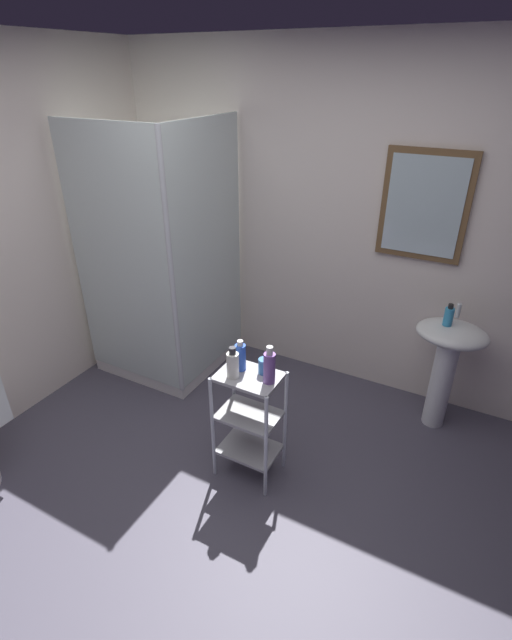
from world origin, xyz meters
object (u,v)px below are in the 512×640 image
at_px(pedestal_sink, 447,355).
at_px(shampoo_bottle_blue, 240,357).
at_px(hand_soap_bottle, 449,316).
at_px(lotion_bottle_white, 233,364).
at_px(storage_cart, 249,417).
at_px(rinse_cup, 264,366).
at_px(conditioner_bottle_purple, 269,367).
at_px(shower_stall, 169,318).

relative_size(pedestal_sink, shampoo_bottle_blue, 4.22).
height_order(hand_soap_bottle, lotion_bottle_white, hand_soap_bottle).
distance_m(storage_cart, shampoo_bottle_blue, 0.40).
height_order(hand_soap_bottle, rinse_cup, hand_soap_bottle).
relative_size(conditioner_bottle_purple, rinse_cup, 2.48).
height_order(pedestal_sink, conditioner_bottle_purple, conditioner_bottle_purple).
bearing_deg(pedestal_sink, rinse_cup, -132.46).
bearing_deg(pedestal_sink, lotion_bottle_white, -133.28).
height_order(pedestal_sink, lotion_bottle_white, lotion_bottle_white).
bearing_deg(lotion_bottle_white, conditioner_bottle_purple, 14.88).
bearing_deg(hand_soap_bottle, rinse_cup, -131.70).
bearing_deg(rinse_cup, hand_soap_bottle, 48.30).
bearing_deg(hand_soap_bottle, conditioner_bottle_purple, -127.63).
distance_m(hand_soap_bottle, conditioner_bottle_purple, 1.28).
bearing_deg(lotion_bottle_white, hand_soap_bottle, 47.35).
bearing_deg(hand_soap_bottle, shampoo_bottle_blue, -135.07).
xyz_separation_m(pedestal_sink, lotion_bottle_white, (-1.03, -1.09, 0.24)).
xyz_separation_m(storage_cart, conditioner_bottle_purple, (0.13, 0.00, 0.40)).
height_order(conditioner_bottle_purple, shampoo_bottle_blue, conditioner_bottle_purple).
height_order(storage_cart, lotion_bottle_white, lotion_bottle_white).
distance_m(storage_cart, rinse_cup, 0.36).
bearing_deg(shower_stall, shampoo_bottle_blue, -32.97).
distance_m(storage_cart, hand_soap_bottle, 1.43).
relative_size(storage_cart, rinse_cup, 7.99).
height_order(conditioner_bottle_purple, rinse_cup, conditioner_bottle_purple).
bearing_deg(lotion_bottle_white, shampoo_bottle_blue, 90.39).
bearing_deg(shampoo_bottle_blue, rinse_cup, 12.69).
height_order(pedestal_sink, shampoo_bottle_blue, shampoo_bottle_blue).
bearing_deg(conditioner_bottle_purple, storage_cart, -179.50).
xyz_separation_m(conditioner_bottle_purple, rinse_cup, (-0.07, 0.06, -0.05)).
bearing_deg(rinse_cup, conditioner_bottle_purple, -43.87).
bearing_deg(storage_cart, hand_soap_bottle, 48.08).
relative_size(shower_stall, hand_soap_bottle, 13.31).
xyz_separation_m(storage_cart, rinse_cup, (0.06, 0.06, 0.35)).
bearing_deg(lotion_bottle_white, storage_cart, 36.07).
height_order(lotion_bottle_white, conditioner_bottle_purple, conditioner_bottle_purple).
xyz_separation_m(shower_stall, storage_cart, (1.16, -0.74, -0.03)).
bearing_deg(rinse_cup, lotion_bottle_white, -139.40).
bearing_deg(shower_stall, lotion_bottle_white, -36.04).
relative_size(storage_cart, hand_soap_bottle, 4.93).
bearing_deg(pedestal_sink, shower_stall, -171.92).
relative_size(hand_soap_bottle, conditioner_bottle_purple, 0.65).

